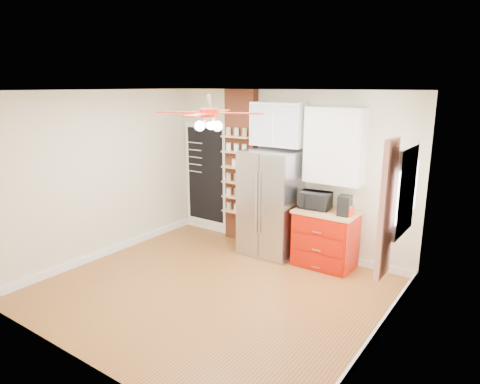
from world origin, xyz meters
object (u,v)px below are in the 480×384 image
Objects in this scene: pantry_jar_oats at (234,163)px; fridge at (271,203)px; toaster_oven at (315,200)px; canister_left at (348,212)px; coffee_maker at (345,205)px; red_cabinet at (325,238)px; ceiling_fan at (209,113)px.

fridge is at bearing -10.70° from pantry_jar_oats.
toaster_oven is 0.58m from canister_left.
pantry_jar_oats reaches higher than coffee_maker.
red_cabinet is 2.75m from ceiling_fan.
pantry_jar_oats is at bearing 169.53° from toaster_oven.
coffee_maker is (1.23, 1.59, -1.37)m from ceiling_fan.
coffee_maker is at bearing -1.76° from fridge.
ceiling_fan is 2.43m from coffee_maker.
red_cabinet is at bearing 61.29° from ceiling_fan.
canister_left is 1.10× the size of pantry_jar_oats.
ceiling_fan is 2.29m from toaster_oven.
ceiling_fan is at bearing -129.09° from canister_left.
toaster_oven is (-0.20, -0.00, 0.58)m from red_cabinet.
coffee_maker reaches higher than toaster_oven.
coffee_maker is (0.52, -0.09, 0.02)m from toaster_oven.
fridge is 1.04m from pantry_jar_oats.
ceiling_fan is (-0.92, -1.68, 1.97)m from red_cabinet.
ceiling_fan is 2.24m from pantry_jar_oats.
ceiling_fan reaches higher than coffee_maker.
fridge is 1.34m from canister_left.
red_cabinet is 6.82× the size of canister_left.
toaster_oven is at bearing -4.04° from pantry_jar_oats.
canister_left is (1.34, -0.04, 0.09)m from fridge.
ceiling_fan is 2.93× the size of toaster_oven.
coffee_maker is 2.44× the size of pantry_jar_oats.
red_cabinet is at bearing 166.06° from canister_left.
fridge is 2.25m from ceiling_fan.
red_cabinet is 0.64m from canister_left.
ceiling_fan is at bearing -119.55° from toaster_oven.
red_cabinet is at bearing 159.90° from coffee_maker.
fridge reaches higher than canister_left.
canister_left is at bearing -6.44° from coffee_maker.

